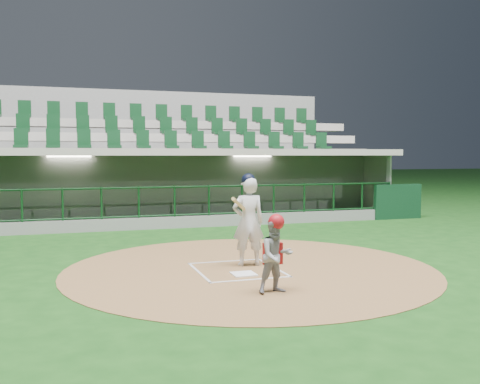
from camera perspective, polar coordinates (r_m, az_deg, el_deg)
The scene contains 8 objects.
ground at distance 10.64m, azimuth -0.80°, elevation -8.06°, with size 120.00×120.00×0.00m, color #133F12.
dirt_circle at distance 10.54m, azimuth 1.10°, elevation -8.13°, with size 7.20×7.20×0.01m, color brown.
home_plate at distance 9.98m, azimuth 0.39°, elevation -8.73°, with size 0.43×0.43×0.02m, color white.
batter_box_chalk at distance 10.35m, azimuth -0.31°, elevation -8.29°, with size 1.55×1.80×0.01m.
dugout_structure at distance 18.09m, azimuth -7.53°, elevation -0.03°, with size 16.40×3.70×3.00m.
seating_deck at distance 21.09m, azimuth -9.56°, elevation 1.78°, with size 17.00×6.72×5.15m.
batter at distance 10.63m, azimuth 0.88°, elevation -2.97°, with size 0.88×0.88×1.84m.
catcher at distance 8.60m, azimuth 3.86°, elevation -6.63°, with size 0.62×0.51×1.27m.
Camera 1 is at (-3.06, -9.94, 2.22)m, focal length 40.00 mm.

